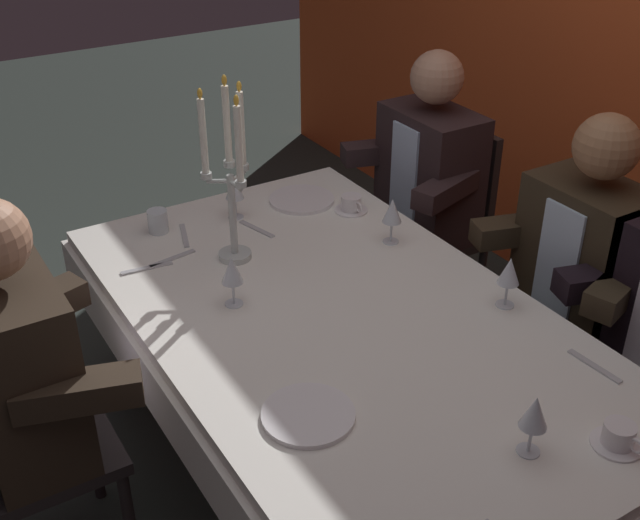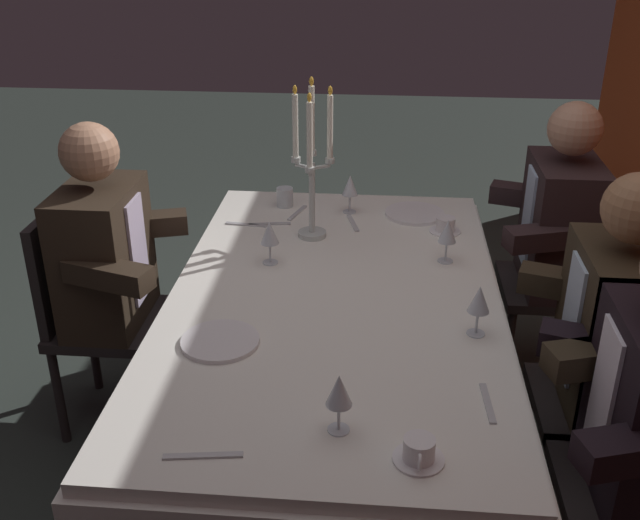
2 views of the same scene
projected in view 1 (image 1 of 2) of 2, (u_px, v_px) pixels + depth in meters
ground_plane at (339, 494)px, 2.71m from camera, size 12.00×12.00×0.00m
dining_table at (342, 348)px, 2.40m from camera, size 1.94×1.14×0.74m
candelabra at (230, 180)px, 2.49m from camera, size 0.15×0.17×0.62m
dinner_plate_0 at (302, 200)px, 3.00m from camera, size 0.25×0.25×0.01m
dinner_plate_1 at (308, 415)px, 1.95m from camera, size 0.24×0.24×0.01m
wine_glass_0 at (509, 272)px, 2.33m from camera, size 0.07×0.07×0.16m
wine_glass_1 at (392, 212)px, 2.67m from camera, size 0.07×0.07×0.16m
wine_glass_2 at (234, 189)px, 2.83m from camera, size 0.07×0.07×0.16m
wine_glass_3 at (232, 271)px, 2.33m from camera, size 0.07×0.07×0.16m
wine_glass_4 at (535, 414)px, 1.79m from camera, size 0.07×0.07×0.16m
water_tumbler_0 at (158, 221)px, 2.78m from camera, size 0.07×0.07×0.08m
coffee_cup_0 at (619, 437)px, 1.86m from camera, size 0.13×0.12×0.06m
coffee_cup_1 at (351, 204)px, 2.92m from camera, size 0.13×0.12×0.06m
fork_0 at (172, 258)px, 2.63m from camera, size 0.04×0.17×0.01m
fork_1 at (594, 366)px, 2.13m from camera, size 0.17×0.03×0.01m
fork_2 at (184, 236)px, 2.76m from camera, size 0.17×0.07×0.01m
spoon_3 at (147, 268)px, 2.57m from camera, size 0.04×0.17×0.01m
fork_5 at (257, 229)px, 2.81m from camera, size 0.17×0.06×0.01m
seated_diner_0 at (431, 172)px, 3.26m from camera, size 0.63×0.48×1.24m
seated_diner_1 at (17, 370)px, 2.12m from camera, size 0.63×0.48×1.24m
seated_diner_2 at (586, 258)px, 2.64m from camera, size 0.63×0.48×1.24m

